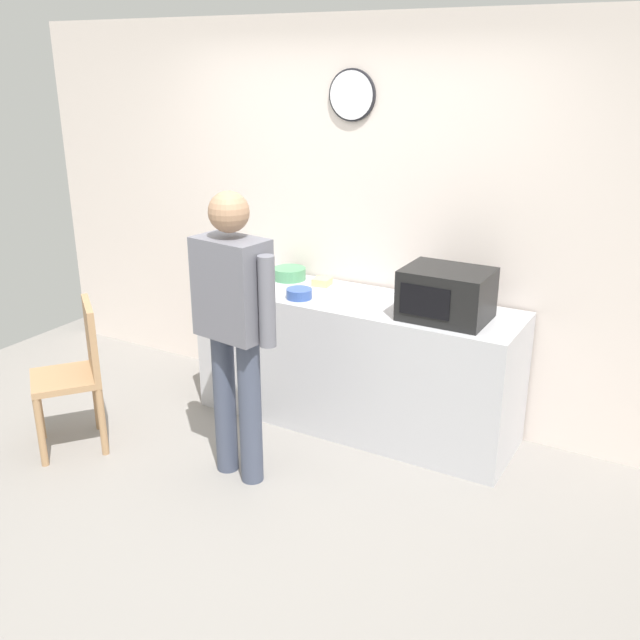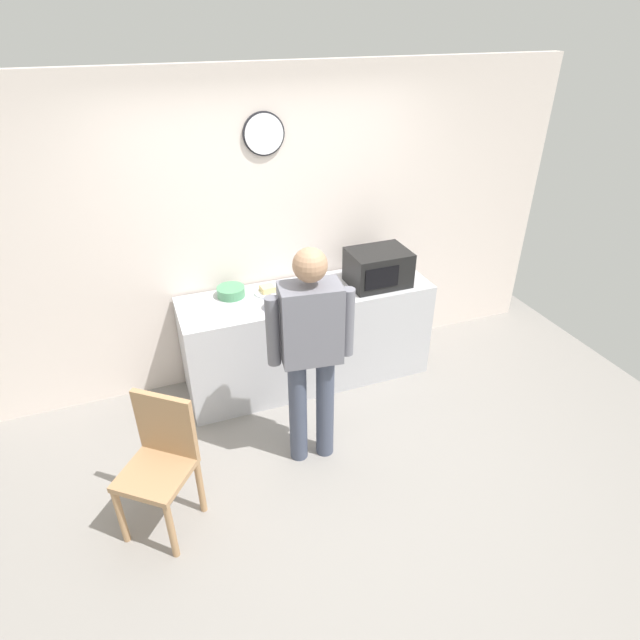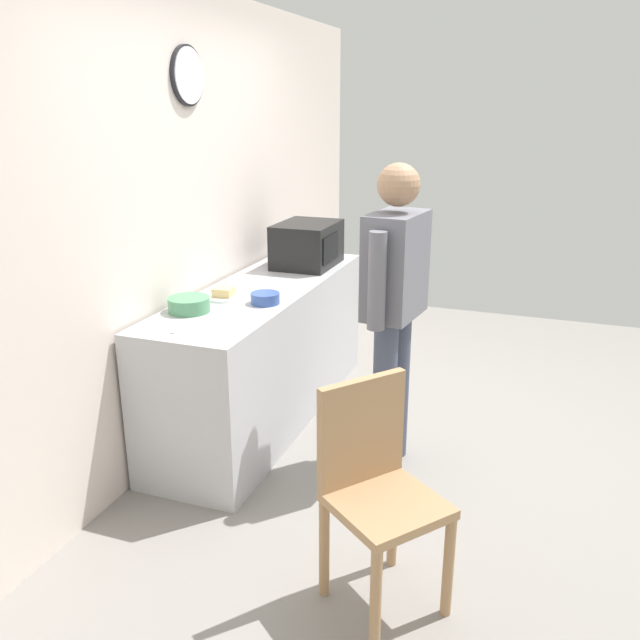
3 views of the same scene
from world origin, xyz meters
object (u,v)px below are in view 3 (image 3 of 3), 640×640
salad_bowl (189,304)px  spoon_utensil (178,328)px  person_standing (395,296)px  fork_utensil (235,279)px  sandwich_plate (224,295)px  cereal_bowl (265,298)px  wooden_chair (376,484)px  microwave (307,244)px

salad_bowl → spoon_utensil: size_ratio=1.34×
person_standing → fork_utensil: bearing=71.6°
salad_bowl → fork_utensil: 0.69m
salad_bowl → person_standing: person_standing is taller
spoon_utensil → person_standing: bearing=-59.5°
sandwich_plate → spoon_utensil: sandwich_plate is taller
spoon_utensil → cereal_bowl: bearing=-23.2°
sandwich_plate → wooden_chair: bearing=-130.9°
microwave → person_standing: size_ratio=0.30×
fork_utensil → wooden_chair: size_ratio=0.18×
fork_utensil → microwave: bearing=-29.0°
cereal_bowl → fork_utensil: (0.41, 0.40, -0.03)m
fork_utensil → wooden_chair: 2.01m
cereal_bowl → spoon_utensil: (-0.55, 0.23, -0.03)m
cereal_bowl → spoon_utensil: 0.60m
fork_utensil → sandwich_plate: bearing=-161.5°
person_standing → wooden_chair: person_standing is taller
fork_utensil → person_standing: person_standing is taller
sandwich_plate → person_standing: 1.02m
person_standing → wooden_chair: size_ratio=1.79×
cereal_bowl → wooden_chair: bearing=-137.7°
sandwich_plate → cereal_bowl: sandwich_plate is taller
sandwich_plate → fork_utensil: (0.40, 0.13, -0.02)m
sandwich_plate → spoon_utensil: size_ratio=1.31×
spoon_utensil → wooden_chair: wooden_chair is taller
sandwich_plate → fork_utensil: 0.42m
fork_utensil → wooden_chair: (-1.45, -1.35, -0.36)m
sandwich_plate → fork_utensil: size_ratio=1.31×
sandwich_plate → person_standing: size_ratio=0.13×
fork_utensil → cereal_bowl: bearing=-135.5°
cereal_bowl → sandwich_plate: bearing=86.9°
microwave → cereal_bowl: (-0.95, -0.11, -0.12)m
microwave → person_standing: (-0.92, -0.85, -0.04)m
wooden_chair → person_standing: bearing=10.8°
person_standing → cereal_bowl: bearing=92.3°
sandwich_plate → wooden_chair: 1.65m
salad_bowl → person_standing: bearing=-73.9°
microwave → salad_bowl: size_ratio=2.19×
microwave → salad_bowl: microwave is taller
spoon_utensil → person_standing: (0.58, -0.98, 0.10)m
microwave → wooden_chair: bearing=-152.1°
salad_bowl → spoon_utensil: salad_bowl is taller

